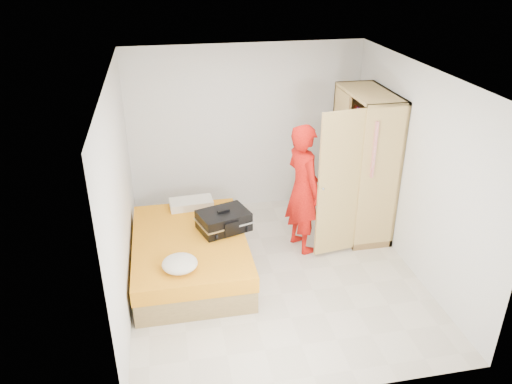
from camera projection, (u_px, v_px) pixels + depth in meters
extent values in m
plane|color=beige|center=(274.00, 273.00, 6.51)|extent=(4.00, 4.00, 0.00)
plane|color=white|center=(277.00, 74.00, 5.36)|extent=(4.00, 4.00, 0.00)
cube|color=white|center=(246.00, 129.00, 7.70)|extent=(3.60, 0.02, 2.60)
cube|color=white|center=(329.00, 283.00, 4.18)|extent=(3.60, 0.02, 2.60)
cube|color=white|center=(120.00, 196.00, 5.63)|extent=(0.02, 4.00, 2.60)
cube|color=white|center=(415.00, 171.00, 6.25)|extent=(0.02, 4.00, 2.60)
cube|color=#9C7E47|center=(191.00, 261.00, 6.49)|extent=(1.40, 2.00, 0.30)
cube|color=orange|center=(190.00, 245.00, 6.38)|extent=(1.42, 2.02, 0.20)
cube|color=tan|center=(381.00, 163.00, 7.14)|extent=(0.04, 1.20, 2.10)
cube|color=tan|center=(380.00, 181.00, 6.59)|extent=(0.58, 0.04, 2.10)
cube|color=tan|center=(349.00, 149.00, 7.61)|extent=(0.58, 0.04, 2.10)
cube|color=tan|center=(371.00, 93.00, 6.64)|extent=(0.58, 1.20, 0.04)
cube|color=tan|center=(357.00, 225.00, 7.54)|extent=(0.58, 1.20, 0.10)
cube|color=tan|center=(338.00, 158.00, 7.32)|extent=(0.04, 0.59, 2.00)
cube|color=tan|center=(339.00, 185.00, 6.47)|extent=(0.59, 0.13, 2.00)
cylinder|color=#B2B2B7|center=(369.00, 105.00, 6.71)|extent=(0.02, 1.10, 0.02)
imported|color=red|center=(303.00, 189.00, 6.70)|extent=(0.60, 0.76, 1.81)
cube|color=black|center=(224.00, 220.00, 6.49)|extent=(0.73, 0.62, 0.25)
cube|color=black|center=(223.00, 211.00, 6.43)|extent=(0.17, 0.09, 0.03)
ellipsoid|color=beige|center=(180.00, 264.00, 5.69)|extent=(0.41, 0.41, 0.16)
cube|color=beige|center=(191.00, 203.00, 7.08)|extent=(0.62, 0.34, 0.11)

